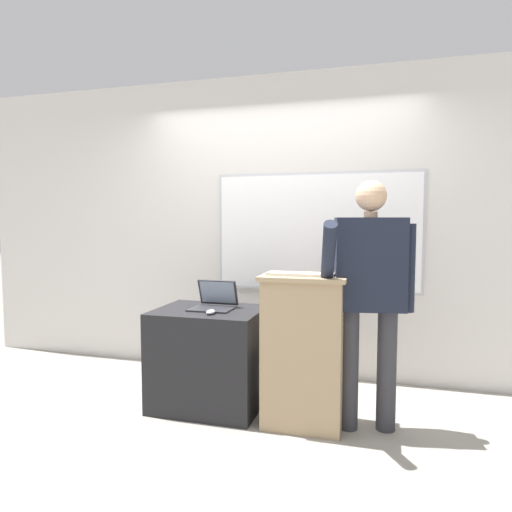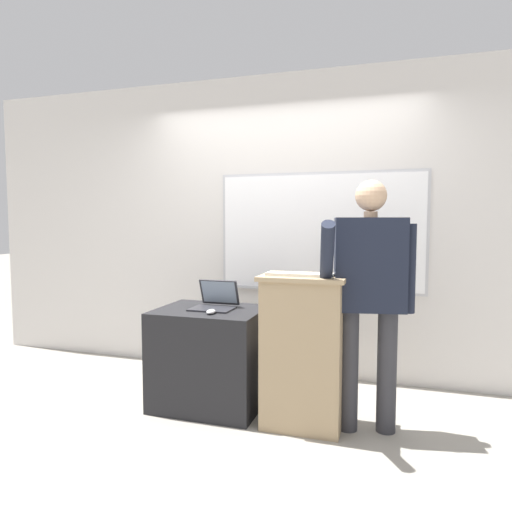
# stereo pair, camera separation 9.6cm
# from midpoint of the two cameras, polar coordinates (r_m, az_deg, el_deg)

# --- Properties ---
(ground_plane) EXTENTS (30.00, 30.00, 0.00)m
(ground_plane) POSITION_cam_midpoint_polar(r_m,az_deg,el_deg) (3.27, -1.90, -21.53)
(ground_plane) COLOR gray
(back_wall) EXTENTS (6.40, 0.17, 2.76)m
(back_wall) POSITION_cam_midpoint_polar(r_m,az_deg,el_deg) (4.26, 4.40, 3.72)
(back_wall) COLOR silver
(back_wall) RESTS_ON ground_plane
(lectern_podium) EXTENTS (0.59, 0.43, 1.06)m
(lectern_podium) POSITION_cam_midpoint_polar(r_m,az_deg,el_deg) (3.26, 6.84, -11.62)
(lectern_podium) COLOR tan
(lectern_podium) RESTS_ON ground_plane
(side_desk) EXTENTS (0.81, 0.64, 0.76)m
(side_desk) POSITION_cam_midpoint_polar(r_m,az_deg,el_deg) (3.62, -4.96, -12.49)
(side_desk) COLOR black
(side_desk) RESTS_ON ground_plane
(person_presenter) EXTENTS (0.63, 0.60, 1.70)m
(person_presenter) POSITION_cam_midpoint_polar(r_m,az_deg,el_deg) (3.15, 14.81, -3.74)
(person_presenter) COLOR #333338
(person_presenter) RESTS_ON ground_plane
(laptop) EXTENTS (0.32, 0.31, 0.21)m
(laptop) POSITION_cam_midpoint_polar(r_m,az_deg,el_deg) (3.55, -4.29, -5.55)
(laptop) COLOR #28282D
(laptop) RESTS_ON side_desk
(wireless_keyboard) EXTENTS (0.45, 0.13, 0.02)m
(wireless_keyboard) POSITION_cam_midpoint_polar(r_m,az_deg,el_deg) (3.10, 6.38, -2.30)
(wireless_keyboard) COLOR beige
(wireless_keyboard) RESTS_ON lectern_podium
(computer_mouse_by_laptop) EXTENTS (0.06, 0.10, 0.03)m
(computer_mouse_by_laptop) POSITION_cam_midpoint_polar(r_m,az_deg,el_deg) (3.34, -4.83, -6.95)
(computer_mouse_by_laptop) COLOR #BCBCC1
(computer_mouse_by_laptop) RESTS_ON side_desk
(computer_mouse_by_keyboard) EXTENTS (0.06, 0.10, 0.03)m
(computer_mouse_by_keyboard) POSITION_cam_midpoint_polar(r_m,az_deg,el_deg) (3.08, 11.28, -2.28)
(computer_mouse_by_keyboard) COLOR silver
(computer_mouse_by_keyboard) RESTS_ON lectern_podium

